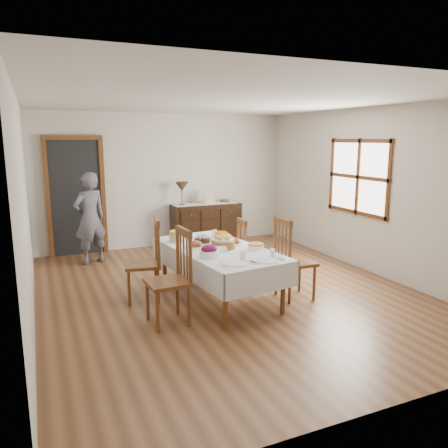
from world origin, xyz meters
name	(u,v)px	position (x,y,z in m)	size (l,w,h in m)	color
ground	(227,291)	(0.00, 0.00, 0.00)	(6.00, 6.00, 0.00)	brown
room_shell	(206,173)	(-0.15, 0.42, 1.64)	(5.02, 6.02, 2.65)	silver
dining_table	(218,254)	(-0.22, -0.21, 0.62)	(1.28, 2.15, 0.70)	silver
chair_left_near	(172,276)	(-1.01, -0.71, 0.56)	(0.49, 0.49, 1.11)	#573015
chair_left_far	(147,260)	(-1.10, 0.13, 0.55)	(0.53, 0.53, 1.10)	#573015
chair_right_near	(292,258)	(0.69, -0.58, 0.56)	(0.47, 0.47, 1.10)	#573015
chair_right_far	(250,250)	(0.50, 0.29, 0.48)	(0.44, 0.44, 0.95)	#573015
sideboard	(206,224)	(0.75, 2.72, 0.42)	(1.39, 0.51, 0.83)	black
person	(90,215)	(-1.56, 2.22, 0.84)	(0.52, 0.34, 1.68)	#51505C
bread_basket	(223,243)	(-0.17, -0.25, 0.78)	(0.32, 0.32, 0.18)	brown
egg_basket	(202,239)	(-0.30, 0.17, 0.74)	(0.23, 0.23, 0.11)	black
ham_platter_a	(195,245)	(-0.49, -0.07, 0.73)	(0.28, 0.28, 0.11)	white
ham_platter_b	(234,242)	(0.05, -0.11, 0.73)	(0.29, 0.29, 0.11)	white
beet_bowl	(209,252)	(-0.49, -0.58, 0.77)	(0.24, 0.24, 0.16)	white
carrot_bowl	(221,236)	(0.03, 0.29, 0.74)	(0.24, 0.24, 0.09)	white
pineapple_bowl	(177,236)	(-0.61, 0.36, 0.78)	(0.21, 0.21, 0.15)	tan
casserole_dish	(256,246)	(0.21, -0.47, 0.74)	(0.22, 0.22, 0.08)	white
butter_dish	(221,249)	(-0.28, -0.42, 0.74)	(0.15, 0.11, 0.07)	white
setting_left	(238,261)	(-0.27, -0.94, 0.72)	(0.43, 0.31, 0.10)	white
setting_right	(269,258)	(0.11, -0.98, 0.72)	(0.43, 0.31, 0.10)	white
glass_far_a	(184,236)	(-0.47, 0.46, 0.75)	(0.07, 0.07, 0.10)	white
glass_far_b	(215,233)	(0.01, 0.47, 0.75)	(0.07, 0.07, 0.09)	white
runner	(205,204)	(0.72, 2.73, 0.84)	(1.30, 0.35, 0.01)	silver
table_lamp	(182,187)	(0.24, 2.70, 1.19)	(0.26, 0.26, 0.46)	brown
picture_frame	(209,197)	(0.80, 2.65, 0.97)	(0.22, 0.08, 0.28)	tan
deco_bowl	(225,201)	(1.18, 2.75, 0.86)	(0.20, 0.20, 0.06)	#573015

